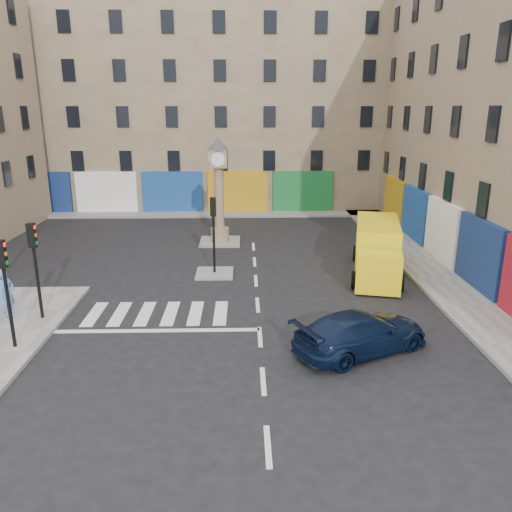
{
  "coord_description": "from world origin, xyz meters",
  "views": [
    {
      "loc": [
        -0.54,
        -15.23,
        7.89
      ],
      "look_at": [
        -0.06,
        4.43,
        2.0
      ],
      "focal_mm": 35.0,
      "sensor_mm": 36.0,
      "label": 1
    }
  ],
  "objects_px": {
    "traffic_light_island": "(213,223)",
    "clock_pillar": "(219,184)",
    "pedestrian_blue": "(7,294)",
    "traffic_light_left_far": "(34,256)",
    "navy_sedan": "(361,332)",
    "yellow_van": "(377,249)",
    "traffic_light_left_near": "(5,277)"
  },
  "relations": [
    {
      "from": "clock_pillar",
      "to": "pedestrian_blue",
      "type": "xyz_separation_m",
      "value": [
        -7.5,
        -11.46,
        -2.42
      ]
    },
    {
      "from": "traffic_light_left_near",
      "to": "clock_pillar",
      "type": "relative_size",
      "value": 0.61
    },
    {
      "from": "clock_pillar",
      "to": "pedestrian_blue",
      "type": "distance_m",
      "value": 13.91
    },
    {
      "from": "navy_sedan",
      "to": "pedestrian_blue",
      "type": "bearing_deg",
      "value": 51.36
    },
    {
      "from": "traffic_light_left_near",
      "to": "traffic_light_island",
      "type": "relative_size",
      "value": 1.0
    },
    {
      "from": "yellow_van",
      "to": "clock_pillar",
      "type": "bearing_deg",
      "value": 156.81
    },
    {
      "from": "pedestrian_blue",
      "to": "navy_sedan",
      "type": "bearing_deg",
      "value": -84.36
    },
    {
      "from": "traffic_light_island",
      "to": "navy_sedan",
      "type": "bearing_deg",
      "value": -56.86
    },
    {
      "from": "traffic_light_left_far",
      "to": "pedestrian_blue",
      "type": "relative_size",
      "value": 1.89
    },
    {
      "from": "clock_pillar",
      "to": "navy_sedan",
      "type": "bearing_deg",
      "value": -69.36
    },
    {
      "from": "traffic_light_left_near",
      "to": "clock_pillar",
      "type": "xyz_separation_m",
      "value": [
        6.3,
        13.8,
        0.93
      ]
    },
    {
      "from": "traffic_light_island",
      "to": "navy_sedan",
      "type": "relative_size",
      "value": 0.77
    },
    {
      "from": "clock_pillar",
      "to": "traffic_light_left_far",
      "type": "bearing_deg",
      "value": -118.94
    },
    {
      "from": "yellow_van",
      "to": "traffic_light_left_near",
      "type": "bearing_deg",
      "value": -137.89
    },
    {
      "from": "traffic_light_island",
      "to": "pedestrian_blue",
      "type": "bearing_deg",
      "value": -143.91
    },
    {
      "from": "clock_pillar",
      "to": "navy_sedan",
      "type": "xyz_separation_m",
      "value": [
        5.34,
        -14.17,
        -2.85
      ]
    },
    {
      "from": "traffic_light_left_near",
      "to": "yellow_van",
      "type": "height_order",
      "value": "traffic_light_left_near"
    },
    {
      "from": "traffic_light_left_near",
      "to": "traffic_light_left_far",
      "type": "relative_size",
      "value": 1.0
    },
    {
      "from": "traffic_light_island",
      "to": "yellow_van",
      "type": "xyz_separation_m",
      "value": [
        7.98,
        0.16,
        -1.38
      ]
    },
    {
      "from": "traffic_light_left_near",
      "to": "traffic_light_island",
      "type": "bearing_deg",
      "value": 51.07
    },
    {
      "from": "traffic_light_left_near",
      "to": "traffic_light_left_far",
      "type": "distance_m",
      "value": 2.4
    },
    {
      "from": "pedestrian_blue",
      "to": "traffic_light_island",
      "type": "bearing_deg",
      "value": -36.34
    },
    {
      "from": "traffic_light_left_near",
      "to": "traffic_light_left_far",
      "type": "height_order",
      "value": "same"
    },
    {
      "from": "traffic_light_left_far",
      "to": "traffic_light_island",
      "type": "xyz_separation_m",
      "value": [
        6.3,
        5.4,
        -0.03
      ]
    },
    {
      "from": "traffic_light_left_far",
      "to": "yellow_van",
      "type": "relative_size",
      "value": 0.53
    },
    {
      "from": "traffic_light_left_far",
      "to": "yellow_van",
      "type": "distance_m",
      "value": 15.39
    },
    {
      "from": "clock_pillar",
      "to": "navy_sedan",
      "type": "height_order",
      "value": "clock_pillar"
    },
    {
      "from": "pedestrian_blue",
      "to": "traffic_light_left_far",
      "type": "bearing_deg",
      "value": -69.35
    },
    {
      "from": "traffic_light_island",
      "to": "clock_pillar",
      "type": "xyz_separation_m",
      "value": [
        0.0,
        6.0,
        0.96
      ]
    },
    {
      "from": "traffic_light_left_far",
      "to": "traffic_light_left_near",
      "type": "bearing_deg",
      "value": -90.0
    },
    {
      "from": "traffic_light_island",
      "to": "yellow_van",
      "type": "bearing_deg",
      "value": 1.14
    },
    {
      "from": "traffic_light_left_near",
      "to": "clock_pillar",
      "type": "bearing_deg",
      "value": 65.45
    }
  ]
}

